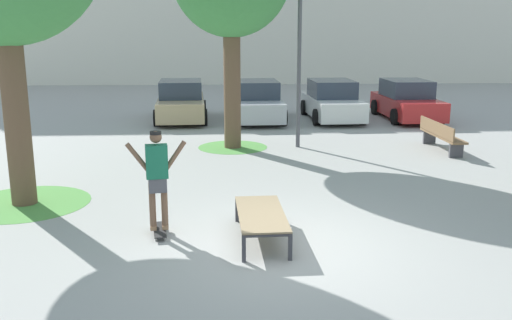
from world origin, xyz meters
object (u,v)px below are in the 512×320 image
object	(u,v)px
skate_box	(261,215)
car_red	(407,101)
skateboard	(160,230)
light_post	(300,14)
car_tan	(181,102)
park_bench	(441,135)
car_white	(332,101)
car_silver	(257,102)
skater	(157,173)

from	to	relation	value
skate_box	car_red	bearing A→B (deg)	62.68
skateboard	light_post	xyz separation A→B (m)	(3.29, 7.12, 3.75)
car_tan	park_bench	distance (m)	9.87
car_white	park_bench	world-z (taller)	car_white
skateboard	car_red	bearing A→B (deg)	56.15
skateboard	car_tan	xyz separation A→B (m)	(-0.52, 12.40, 0.61)
car_red	light_post	world-z (taller)	light_post
car_silver	car_red	distance (m)	5.78
car_tan	car_silver	bearing A→B (deg)	-4.48
skater	light_post	size ratio (longest dim) A/B	0.29
skater	car_white	size ratio (longest dim) A/B	0.40
skateboard	car_silver	world-z (taller)	car_silver
park_bench	light_post	distance (m)	5.30
skate_box	light_post	distance (m)	8.33
skateboard	park_bench	xyz separation A→B (m)	(7.31, 6.40, 0.37)
car_white	light_post	size ratio (longest dim) A/B	0.73
skater	park_bench	xyz separation A→B (m)	(7.31, 6.40, -0.62)
skater	car_silver	xyz separation A→B (m)	(2.37, 12.17, -0.38)
car_tan	skate_box	bearing A→B (deg)	-80.04
skate_box	car_tan	world-z (taller)	car_tan
car_red	skate_box	bearing A→B (deg)	-117.32
skater	car_silver	bearing A→B (deg)	78.97
skateboard	light_post	size ratio (longest dim) A/B	0.14
car_tan	car_red	size ratio (longest dim) A/B	1.01
skate_box	car_tan	size ratio (longest dim) A/B	0.45
skate_box	car_red	world-z (taller)	car_red
park_bench	light_post	size ratio (longest dim) A/B	0.41
skate_box	skater	size ratio (longest dim) A/B	1.14
car_tan	park_bench	size ratio (longest dim) A/B	1.78
car_silver	car_red	bearing A→B (deg)	-0.17
car_white	park_bench	size ratio (longest dim) A/B	1.76
skater	light_post	world-z (taller)	light_post
car_white	park_bench	distance (m)	6.18
car_silver	park_bench	size ratio (longest dim) A/B	1.76
car_silver	light_post	size ratio (longest dim) A/B	0.73
car_tan	light_post	distance (m)	7.22
car_white	light_post	bearing A→B (deg)	-111.17
skater	park_bench	bearing A→B (deg)	41.19
car_tan	skateboard	bearing A→B (deg)	-87.61
skate_box	car_white	distance (m)	13.03
park_bench	car_red	bearing A→B (deg)	81.68
skater	car_red	world-z (taller)	skater
skate_box	skater	world-z (taller)	skater
car_red	car_white	bearing A→B (deg)	178.70
car_white	skater	bearing A→B (deg)	-113.30
car_white	car_tan	bearing A→B (deg)	178.23
skater	car_tan	distance (m)	12.42
skate_box	light_post	world-z (taller)	light_post
skateboard	light_post	world-z (taller)	light_post
skater	car_silver	distance (m)	12.41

